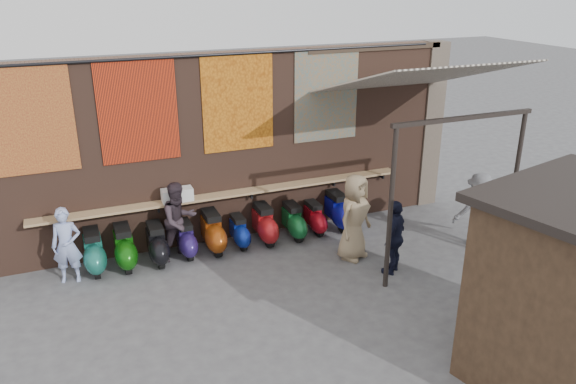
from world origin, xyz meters
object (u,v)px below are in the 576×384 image
Objects in this scene: shelf_box at (177,195)px; diner_left at (67,245)px; scooter_stool_1 at (125,248)px; scooter_stool_3 at (186,239)px; diner_right at (179,221)px; shopper_tan at (354,217)px; scooter_stool_5 at (239,232)px; scooter_stool_6 at (264,224)px; scooter_stool_9 at (338,211)px; scooter_stool_7 at (293,221)px; scooter_stool_2 at (157,244)px; scooter_stool_8 at (315,218)px; shopper_grey at (478,210)px; scooter_stool_4 at (213,232)px; market_stall at (574,293)px; shopper_navy at (394,237)px; scooter_stool_0 at (94,252)px.

shelf_box is 0.42× the size of diner_left.
scooter_stool_3 is at bearing 1.30° from scooter_stool_1.
diner_right is 0.90× the size of shopper_tan.
scooter_stool_5 is 2.49m from shopper_tan.
diner_left reaches higher than scooter_stool_6.
scooter_stool_1 reaches higher than scooter_stool_9.
shopper_tan reaches higher than scooter_stool_9.
scooter_stool_3 is 1.14m from scooter_stool_5.
scooter_stool_7 is 1.13m from scooter_stool_9.
scooter_stool_2 reaches higher than scooter_stool_8.
scooter_stool_7 is at bearing -1.77° from scooter_stool_5.
scooter_stool_7 is at bearing -11.96° from shopper_grey.
diner_left is at bearing -177.26° from scooter_stool_5.
scooter_stool_7 is (2.38, -0.05, 0.02)m from scooter_stool_3.
scooter_stool_2 is at bearing -178.49° from scooter_stool_6.
market_stall is (3.59, -5.72, 0.93)m from scooter_stool_4.
scooter_stool_5 is at bearing -179.14° from scooter_stool_9.
market_stall is (0.65, -5.75, 0.94)m from scooter_stool_9.
shelf_box is 0.54m from diner_right.
shopper_navy is at bearing -36.28° from scooter_stool_4.
market_stall is (-1.70, -3.89, 0.55)m from shopper_grey.
scooter_stool_0 is 0.59× the size of diner_left.
scooter_stool_2 is at bearing 116.23° from market_stall.
scooter_stool_4 reaches higher than scooter_stool_8.
scooter_stool_3 is 0.46m from diner_right.
scooter_stool_7 is 0.54m from scooter_stool_8.
scooter_stool_0 is at bearing 135.50° from shopper_tan.
shopper_navy is at bearing -7.58° from diner_left.
scooter_stool_2 is (-0.54, -0.35, -0.86)m from shelf_box.
scooter_stool_2 is at bearing -176.42° from scooter_stool_4.
scooter_stool_5 is 0.44× the size of shopper_grey.
scooter_stool_0 reaches higher than scooter_stool_7.
scooter_stool_4 is (0.63, -0.28, -0.83)m from shelf_box.
shelf_box is 0.42× the size of shopper_navy.
scooter_stool_3 is 0.52× the size of diner_left.
scooter_stool_4 reaches higher than scooter_stool_6.
shopper_grey is at bearing -17.44° from scooter_stool_3.
diner_right is at bearing -1.64° from shopper_grey.
diner_right is at bearing 5.80° from scooter_stool_2.
shopper_tan reaches higher than diner_left.
diner_left is (-4.64, -0.12, 0.36)m from scooter_stool_7.
shelf_box is 0.39× the size of shopper_grey.
shopper_tan reaches higher than scooter_stool_1.
scooter_stool_4 is at bearing -179.73° from scooter_stool_8.
shopper_navy is 2.32m from shopper_grey.
shopper_tan is 0.66× the size of market_stall.
scooter_stool_1 is at bearing 175.73° from scooter_stool_2.
scooter_stool_7 is at bearing -1.52° from scooter_stool_4.
diner_right is (-0.06, -0.30, -0.44)m from shelf_box.
diner_right is at bearing 0.14° from scooter_stool_1.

